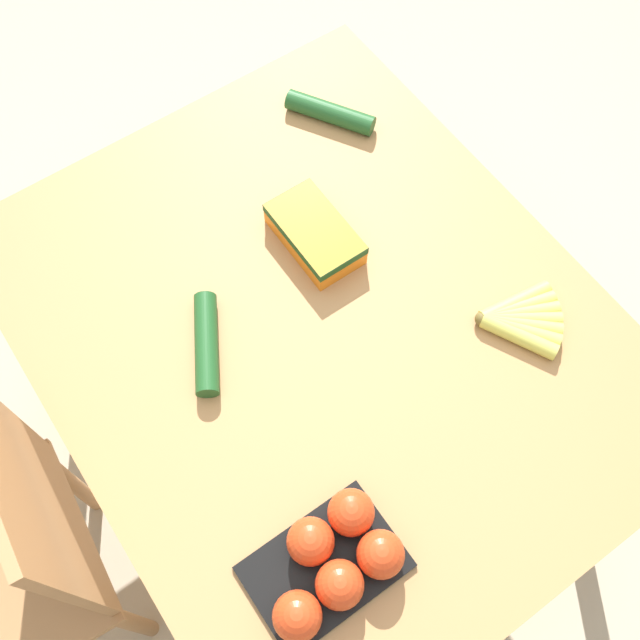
% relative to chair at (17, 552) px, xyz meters
% --- Properties ---
extents(ground_plane, '(12.00, 12.00, 0.00)m').
position_rel_chair_xyz_m(ground_plane, '(-0.03, -0.70, -0.51)').
color(ground_plane, '#B7A88E').
extents(dining_table, '(1.22, 1.00, 0.74)m').
position_rel_chair_xyz_m(dining_table, '(-0.03, -0.70, 0.14)').
color(dining_table, '#B27F4C').
rests_on(dining_table, ground_plane).
extents(chair, '(0.45, 0.44, 0.99)m').
position_rel_chair_xyz_m(chair, '(0.00, 0.00, 0.00)').
color(chair, '#A87547').
rests_on(chair, ground_plane).
extents(banana_bunch, '(0.15, 0.16, 0.03)m').
position_rel_chair_xyz_m(banana_bunch, '(-0.24, -1.01, 0.25)').
color(banana_bunch, brown).
rests_on(banana_bunch, dining_table).
extents(tomato_pack, '(0.17, 0.25, 0.09)m').
position_rel_chair_xyz_m(tomato_pack, '(-0.40, -0.47, 0.28)').
color(tomato_pack, black).
rests_on(tomato_pack, dining_table).
extents(carrot_bag, '(0.20, 0.11, 0.06)m').
position_rel_chair_xyz_m(carrot_bag, '(0.13, -0.80, 0.27)').
color(carrot_bag, orange).
rests_on(carrot_bag, dining_table).
extents(cucumber_near, '(0.19, 0.14, 0.04)m').
position_rel_chair_xyz_m(cucumber_near, '(0.37, -1.01, 0.26)').
color(cucumber_near, '#1E5123').
rests_on(cucumber_near, dining_table).
extents(cucumber_far, '(0.19, 0.14, 0.04)m').
position_rel_chair_xyz_m(cucumber_far, '(0.05, -0.51, 0.26)').
color(cucumber_far, '#1E5123').
rests_on(cucumber_far, dining_table).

